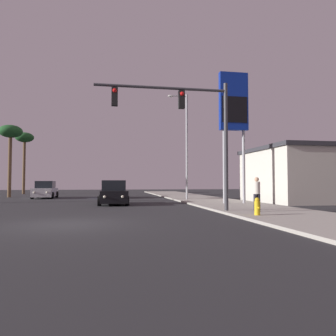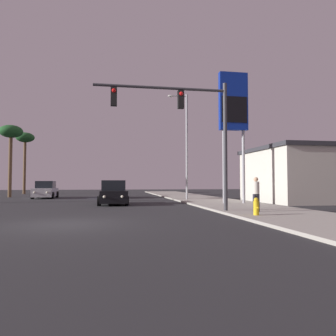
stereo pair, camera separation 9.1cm
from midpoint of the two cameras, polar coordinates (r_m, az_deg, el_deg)
The scene contains 13 objects.
ground_plane at distance 12.67m, azimuth -17.45°, elevation -9.35°, with size 120.00×120.00×0.00m, color #28282B.
sidewalk_right at distance 23.85m, azimuth 9.48°, elevation -6.04°, with size 5.00×60.00×0.12m.
building_gas_station at distance 28.78m, azimuth 24.82°, elevation -1.06°, with size 10.30×8.30×4.30m.
car_blue at distance 33.18m, azimuth -9.59°, elevation -3.84°, with size 2.04×4.33×1.68m.
car_black at distance 23.21m, azimuth -9.44°, elevation -4.41°, with size 2.04×4.33×1.68m.
car_silver at distance 34.16m, azimuth -20.49°, elevation -3.68°, with size 2.04×4.31×1.68m.
traffic_light_mast at distance 16.60m, azimuth 3.88°, elevation 8.46°, with size 6.71×0.36×6.50m.
street_lamp at distance 28.14m, azimuth 3.12°, elevation 4.78°, with size 1.74×0.24×9.00m.
gas_station_sign at distance 23.33m, azimuth 11.42°, elevation 10.10°, with size 2.00×0.42×9.00m.
fire_hydrant at distance 14.72m, azimuth 15.28°, elevation -6.51°, with size 0.24×0.34×0.76m.
pedestrian_on_sidewalk at distance 16.55m, azimuth 15.24°, elevation -4.16°, with size 0.34×0.32×1.67m.
palm_tree_mid at distance 38.25m, azimuth -25.63°, elevation 5.23°, with size 2.40×2.40×7.57m.
palm_tree_far at distance 48.19m, azimuth -23.58°, elevation 4.39°, with size 2.40×2.40×8.28m.
Camera 2 is at (1.69, -12.48, 1.52)m, focal length 35.00 mm.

